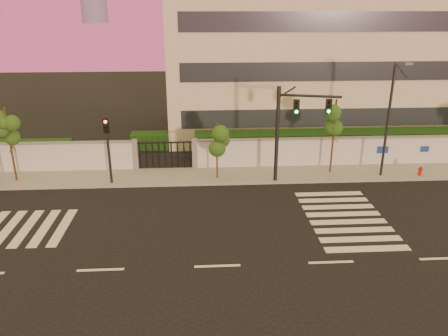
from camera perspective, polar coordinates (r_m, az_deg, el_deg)
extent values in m
plane|color=black|center=(19.35, -0.87, -12.69)|extent=(120.00, 120.00, 0.00)
cube|color=gray|center=(28.69, -1.81, -1.02)|extent=(60.00, 3.00, 0.15)
cube|color=silver|center=(33.41, 23.81, 2.02)|extent=(31.00, 0.30, 2.00)
cube|color=slate|center=(33.12, 24.07, 3.76)|extent=(31.00, 0.36, 0.12)
cube|color=slate|center=(30.05, -11.50, 1.66)|extent=(0.35, 0.35, 2.20)
cube|color=slate|center=(29.74, -3.85, 1.84)|extent=(0.35, 0.35, 2.20)
cube|color=black|center=(33.60, 13.52, 3.15)|extent=(20.00, 2.00, 1.80)
cube|color=black|center=(34.73, -7.10, 3.62)|extent=(6.00, 1.50, 1.20)
cube|color=beige|center=(39.65, 11.06, 13.48)|extent=(24.00, 12.00, 12.00)
cube|color=#262D38|center=(34.55, 13.05, 6.42)|extent=(22.00, 0.08, 1.40)
cube|color=#262D38|center=(33.90, 13.53, 12.16)|extent=(22.00, 0.08, 1.40)
cube|color=#262D38|center=(33.60, 14.05, 18.06)|extent=(22.00, 0.08, 1.40)
cube|color=silver|center=(24.78, -26.33, -7.09)|extent=(0.50, 4.00, 0.02)
cube|color=silver|center=(24.44, -24.37, -7.15)|extent=(0.50, 4.00, 0.02)
cube|color=silver|center=(24.13, -22.36, -7.20)|extent=(0.50, 4.00, 0.02)
cube|color=silver|center=(23.85, -20.30, -7.24)|extent=(0.50, 4.00, 0.02)
cube|color=silver|center=(21.59, 18.21, -10.00)|extent=(4.00, 0.50, 0.02)
cube|color=silver|center=(22.31, 17.39, -8.85)|extent=(4.00, 0.50, 0.02)
cube|color=silver|center=(23.05, 16.63, -7.78)|extent=(4.00, 0.50, 0.02)
cube|color=silver|center=(23.79, 15.92, -6.77)|extent=(4.00, 0.50, 0.02)
cube|color=silver|center=(24.55, 15.26, -5.82)|extent=(4.00, 0.50, 0.02)
cube|color=silver|center=(25.32, 14.64, -4.93)|extent=(4.00, 0.50, 0.02)
cube|color=silver|center=(26.09, 14.06, -4.09)|extent=(4.00, 0.50, 0.02)
cube|color=silver|center=(26.87, 13.52, -3.30)|extent=(4.00, 0.50, 0.02)
cube|color=silver|center=(19.82, -15.84, -12.68)|extent=(2.00, 0.15, 0.01)
cube|color=silver|center=(19.35, -0.87, -12.67)|extent=(2.00, 0.15, 0.01)
cube|color=silver|center=(20.15, 13.80, -11.86)|extent=(2.00, 0.15, 0.01)
cube|color=silver|center=(22.09, 26.52, -10.53)|extent=(2.00, 0.15, 0.01)
cylinder|color=#382314|center=(30.10, -26.10, 2.62)|extent=(0.13, 0.13, 4.85)
sphere|color=#1F4513|center=(29.74, -26.53, 5.28)|extent=(1.20, 1.20, 1.20)
sphere|color=#1F4513|center=(29.96, -25.48, 4.09)|extent=(0.92, 0.92, 0.92)
sphere|color=#1F4513|center=(29.84, -27.08, 4.26)|extent=(0.88, 0.88, 0.88)
cylinder|color=#382314|center=(27.57, -0.92, 2.11)|extent=(0.11, 0.11, 3.80)
sphere|color=#1F4513|center=(27.24, -0.93, 4.39)|extent=(1.02, 1.02, 1.02)
sphere|color=#1F4513|center=(27.59, -0.27, 3.37)|extent=(0.78, 0.78, 0.78)
sphere|color=#1F4513|center=(27.20, -1.50, 3.53)|extent=(0.74, 0.74, 0.74)
cylinder|color=#382314|center=(29.26, 14.06, 3.86)|extent=(0.12, 0.12, 5.04)
sphere|color=#1F4513|center=(28.88, 14.32, 6.73)|extent=(1.12, 1.12, 1.12)
sphere|color=#1F4513|center=(29.36, 14.74, 5.38)|extent=(0.85, 0.85, 0.85)
sphere|color=#1F4513|center=(28.77, 13.74, 5.69)|extent=(0.81, 0.81, 0.81)
cylinder|color=black|center=(27.05, 6.94, 4.16)|extent=(0.24, 0.24, 6.11)
cylinder|color=black|center=(26.87, 11.15, 9.22)|extent=(3.67, 1.08, 0.16)
cube|color=black|center=(26.77, 9.43, 7.89)|extent=(0.34, 0.18, 0.89)
sphere|color=#0CF259|center=(26.73, 9.45, 7.26)|extent=(0.20, 0.20, 0.20)
cube|color=black|center=(27.27, 13.51, 7.83)|extent=(0.34, 0.18, 0.89)
sphere|color=#0CF259|center=(27.23, 13.52, 7.21)|extent=(0.20, 0.20, 0.20)
cylinder|color=black|center=(27.59, -14.82, 2.11)|extent=(0.16, 0.16, 4.42)
cube|color=black|center=(27.09, -15.15, 5.33)|extent=(0.34, 0.18, 0.88)
sphere|color=red|center=(26.92, -15.24, 5.84)|extent=(0.20, 0.20, 0.20)
cylinder|color=black|center=(29.37, 20.57, 5.45)|extent=(0.16, 0.16, 7.24)
cylinder|color=black|center=(28.02, 22.10, 11.79)|extent=(0.09, 1.73, 0.70)
cube|color=#3F3F44|center=(27.24, 22.94, 12.44)|extent=(0.45, 0.23, 0.14)
cylinder|color=#AC1A0B|center=(31.26, 24.21, -0.69)|extent=(0.23, 0.23, 0.51)
cylinder|color=#AC1A0B|center=(31.16, 24.29, -0.17)|extent=(0.29, 0.29, 0.10)
sphere|color=#AC1A0B|center=(31.12, 24.32, 0.03)|extent=(0.18, 0.18, 0.18)
cylinder|color=#AC1A0B|center=(31.23, 24.24, -0.52)|extent=(0.30, 0.17, 0.10)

